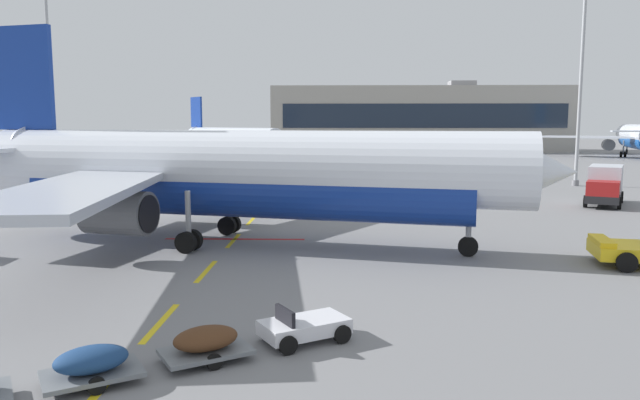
% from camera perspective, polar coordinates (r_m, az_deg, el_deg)
% --- Properties ---
extents(ground, '(400.00, 400.00, 0.00)m').
position_cam_1_polar(ground, '(54.37, 18.93, -0.04)').
color(ground, slate).
extents(apron_paint_markings, '(8.00, 96.24, 0.01)m').
position_cam_1_polar(apron_paint_markings, '(50.22, -5.04, -0.24)').
color(apron_paint_markings, yellow).
rests_on(apron_paint_markings, ground).
extents(airliner_foreground, '(34.53, 33.72, 12.20)m').
position_cam_1_polar(airliner_foreground, '(32.85, -8.25, 2.65)').
color(airliner_foreground, silver).
rests_on(airliner_foreground, ground).
extents(airliner_mid_left, '(23.94, 25.64, 9.75)m').
position_cam_1_polar(airliner_mid_left, '(92.38, -25.74, 4.46)').
color(airliner_mid_left, silver).
rests_on(airliner_mid_left, ground).
extents(airliner_far_center, '(26.99, 29.24, 11.53)m').
position_cam_1_polar(airliner_far_center, '(105.84, -8.62, 5.68)').
color(airliner_far_center, silver).
rests_on(airliner_far_center, ground).
extents(airliner_far_right, '(34.11, 35.18, 12.58)m').
position_cam_1_polar(airliner_far_right, '(133.31, 28.00, 5.37)').
color(airliner_far_right, silver).
rests_on(airliner_far_right, ground).
extents(catering_truck, '(5.27, 7.34, 3.14)m').
position_cam_1_polar(catering_truck, '(53.79, 25.46, 1.34)').
color(catering_truck, black).
rests_on(catering_truck, ground).
extents(baggage_train, '(10.66, 7.30, 1.14)m').
position_cam_1_polar(baggage_train, '(16.97, -15.64, -13.81)').
color(baggage_train, silver).
rests_on(baggage_train, ground).
extents(apron_light_mast_near, '(1.80, 1.80, 25.11)m').
position_cam_1_polar(apron_light_mast_near, '(82.04, -24.41, 12.98)').
color(apron_light_mast_near, slate).
rests_on(apron_light_mast_near, ground).
extents(apron_light_mast_far, '(1.80, 1.80, 27.53)m').
position_cam_1_polar(apron_light_mast_far, '(69.52, 23.81, 15.25)').
color(apron_light_mast_far, slate).
rests_on(apron_light_mast_far, ground).
extents(terminal_satellite, '(69.09, 21.95, 16.62)m').
position_cam_1_polar(terminal_satellite, '(148.13, 9.29, 7.57)').
color(terminal_satellite, '#9E998E').
rests_on(terminal_satellite, ground).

